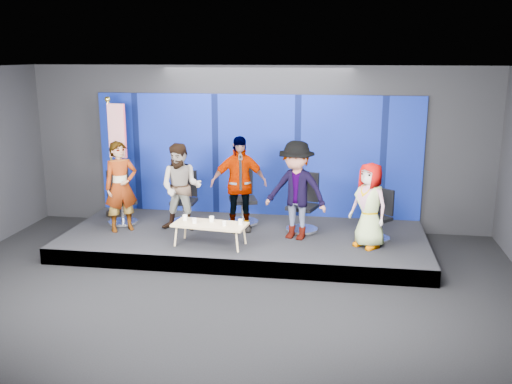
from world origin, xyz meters
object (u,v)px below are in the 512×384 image
chair_e (378,223)px  panelist_e (369,205)px  mug_e (241,222)px  panelist_c (239,184)px  chair_a (122,206)px  panelist_d (296,190)px  mug_b (195,221)px  chair_b (185,206)px  panelist_b (181,187)px  mug_d (224,223)px  coffee_table (210,225)px  chair_c (243,205)px  panelist_a (121,187)px  chair_d (303,212)px  mug_c (212,219)px  mug_a (185,218)px  flag_stand (115,154)px

chair_e → panelist_e: panelist_e is taller
mug_e → panelist_c: bearing=102.4°
chair_a → chair_e: chair_a is taller
panelist_d → chair_e: bearing=23.3°
panelist_d → mug_e: bearing=-129.0°
panelist_e → panelist_d: bearing=-151.2°
chair_a → mug_b: 2.17m
chair_b → panelist_b: 0.72m
chair_a → panelist_d: bearing=-44.3°
mug_b → mug_d: (0.57, -0.05, -0.00)m
chair_e → coffee_table: bearing=-124.0°
chair_a → chair_c: bearing=-28.4°
panelist_b → panelist_a: bearing=-169.6°
chair_b → chair_c: size_ratio=0.92×
panelist_a → panelist_c: size_ratio=0.94×
panelist_e → coffee_table: panelist_e is taller
chair_a → panelist_b: (1.36, -0.24, 0.51)m
chair_d → panelist_c: bearing=-154.6°
panelist_a → panelist_b: (1.16, 0.22, -0.02)m
chair_b → mug_e: 1.94m
chair_e → mug_c: (-3.05, -0.71, 0.15)m
chair_b → coffee_table: size_ratio=0.77×
panelist_b → mug_d: (1.06, -0.93, -0.41)m
chair_a → chair_b: size_ratio=1.03×
panelist_a → panelist_b: 1.18m
panelist_b → mug_a: size_ratio=16.57×
mug_d → chair_b: bearing=128.9°
chair_e → mug_d: size_ratio=11.07×
panelist_d → chair_e: panelist_d is taller
coffee_table → panelist_a: bearing=162.2°
chair_d → flag_stand: size_ratio=0.45×
coffee_table → chair_e: bearing=15.1°
panelist_b → mug_e: (1.34, -0.82, -0.41)m
panelist_c → panelist_b: bearing=168.9°
chair_c → panelist_e: (2.52, -1.11, 0.39)m
chair_a → chair_b: bearing=-26.4°
chair_a → mug_c: chair_a is taller
chair_b → panelist_b: panelist_b is taller
coffee_table → mug_c: (0.00, 0.12, 0.09)m
chair_b → mug_d: size_ratio=12.38×
mug_b → panelist_d: bearing=21.1°
mug_c → mug_e: (0.56, -0.09, -0.00)m
panelist_a → chair_d: panelist_a is taller
panelist_a → mug_d: size_ratio=20.57×
chair_e → coffee_table: size_ratio=0.69×
panelist_c → mug_c: bearing=-130.1°
panelist_d → coffee_table: size_ratio=1.34×
chair_c → mug_c: chair_c is taller
panelist_c → panelist_d: (1.16, -0.32, -0.01)m
mug_a → flag_stand: 2.52m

